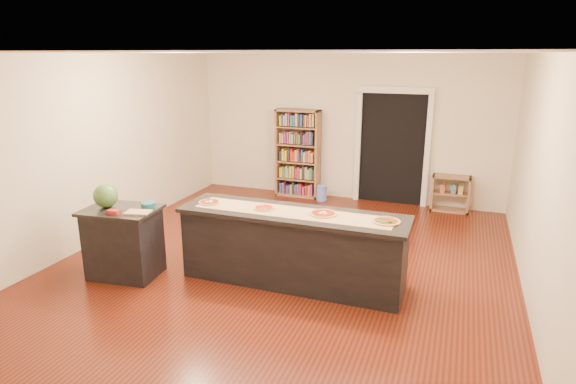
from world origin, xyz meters
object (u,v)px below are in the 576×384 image
(low_shelf, at_px, (450,193))
(watermelon, at_px, (106,196))
(bookshelf, at_px, (298,153))
(side_counter, at_px, (124,242))
(waste_bin, at_px, (322,193))
(kitchen_island, at_px, (292,247))

(low_shelf, bearing_deg, watermelon, -133.64)
(bookshelf, bearing_deg, watermelon, -104.66)
(side_counter, distance_m, watermelon, 0.63)
(bookshelf, height_order, waste_bin, bookshelf)
(low_shelf, relative_size, watermelon, 2.19)
(kitchen_island, xyz_separation_m, low_shelf, (1.75, 3.70, -0.14))
(bookshelf, distance_m, watermelon, 4.39)
(waste_bin, xyz_separation_m, watermelon, (-1.67, -4.07, 0.91))
(watermelon, bearing_deg, bookshelf, 75.34)
(bookshelf, xyz_separation_m, watermelon, (-1.11, -4.24, 0.19))
(low_shelf, xyz_separation_m, watermelon, (-4.06, -4.25, 0.73))
(waste_bin, bearing_deg, low_shelf, 4.30)
(side_counter, height_order, watermelon, watermelon)
(low_shelf, bearing_deg, side_counter, -132.24)
(low_shelf, bearing_deg, bookshelf, -179.76)
(bookshelf, bearing_deg, low_shelf, 0.24)
(kitchen_island, bearing_deg, low_shelf, 64.88)
(side_counter, xyz_separation_m, low_shelf, (3.85, 4.25, -0.12))
(bookshelf, bearing_deg, waste_bin, -16.58)
(kitchen_island, relative_size, side_counter, 3.08)
(bookshelf, relative_size, low_shelf, 2.62)
(side_counter, height_order, waste_bin, side_counter)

